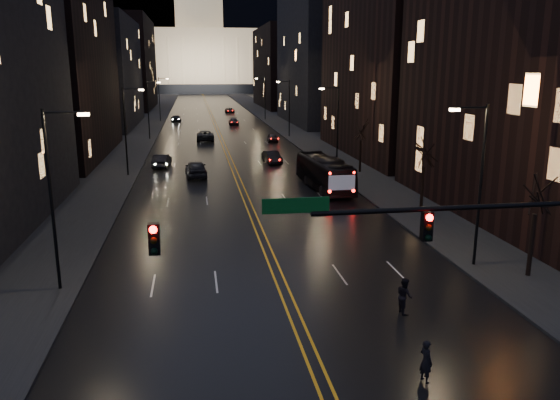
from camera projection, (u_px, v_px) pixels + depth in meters
name	position (u px, v px, depth m)	size (l,w,h in m)	color
ground	(322.00, 383.00, 19.17)	(900.00, 900.00, 0.00)	black
road	(209.00, 110.00, 143.99)	(20.00, 320.00, 0.02)	black
sidewalk_left	(155.00, 111.00, 141.86)	(8.00, 320.00, 0.16)	black
sidewalk_right	(262.00, 109.00, 146.09)	(8.00, 320.00, 0.16)	black
center_line	(209.00, 110.00, 143.99)	(0.62, 320.00, 0.01)	orange
building_left_mid	(47.00, 40.00, 64.56)	(12.00, 30.00, 28.00)	black
building_left_far	(101.00, 73.00, 101.99)	(12.00, 34.00, 20.00)	black
building_left_dist	(129.00, 64.00, 147.60)	(12.00, 40.00, 24.00)	black
building_right_near	(549.00, 51.00, 38.72)	(12.00, 26.00, 24.00)	black
building_right_mid	(320.00, 57.00, 107.62)	(12.00, 34.00, 26.00)	black
building_right_dist	(282.00, 68.00, 154.18)	(12.00, 40.00, 22.00)	black
capitol	(200.00, 54.00, 255.19)	(90.00, 50.00, 58.50)	black
traffic_signal	(492.00, 237.00, 18.86)	(17.29, 0.45, 7.00)	black
streetlamp_right_near	(478.00, 178.00, 29.21)	(2.13, 0.25, 9.00)	black
streetlamp_left_near	(55.00, 191.00, 25.94)	(2.13, 0.25, 9.00)	black
streetlamp_right_mid	(336.00, 123.00, 58.01)	(2.13, 0.25, 9.00)	black
streetlamp_left_mid	(127.00, 127.00, 54.75)	(2.13, 0.25, 9.00)	black
streetlamp_right_far	(288.00, 105.00, 86.82)	(2.13, 0.25, 9.00)	black
streetlamp_left_far	(149.00, 107.00, 83.55)	(2.13, 0.25, 9.00)	black
streetlamp_right_dist	(264.00, 96.00, 115.63)	(2.13, 0.25, 9.00)	black
streetlamp_left_dist	(160.00, 97.00, 112.36)	(2.13, 0.25, 9.00)	black
tree_right_near	(537.00, 195.00, 27.75)	(2.40, 2.40, 6.65)	black
tree_right_mid	(424.00, 153.00, 41.19)	(2.40, 2.40, 6.65)	black
tree_right_far	(361.00, 130.00, 56.56)	(2.40, 2.40, 6.65)	black
bus	(324.00, 173.00, 49.84)	(2.48, 10.62, 2.96)	black
oncoming_car_a	(196.00, 169.00, 55.43)	(2.03, 5.05, 1.72)	black
oncoming_car_b	(162.00, 161.00, 60.87)	(1.58, 4.53, 1.49)	black
oncoming_car_c	(205.00, 136.00, 83.37)	(2.59, 5.61, 1.56)	black
oncoming_car_d	(176.00, 118.00, 113.16)	(1.86, 4.57, 1.33)	black
receding_car_a	(272.00, 157.00, 63.45)	(1.50, 4.31, 1.42)	black
receding_car_b	(273.00, 138.00, 81.93)	(1.52, 3.79, 1.29)	black
receding_car_c	(234.00, 122.00, 106.17)	(1.85, 4.54, 1.32)	black
receding_car_d	(230.00, 110.00, 135.01)	(2.14, 4.65, 1.29)	black
pedestrian_a	(426.00, 361.00, 19.11)	(0.58, 0.38, 1.59)	black
pedestrian_b	(404.00, 296.00, 24.52)	(0.81, 0.45, 1.67)	black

